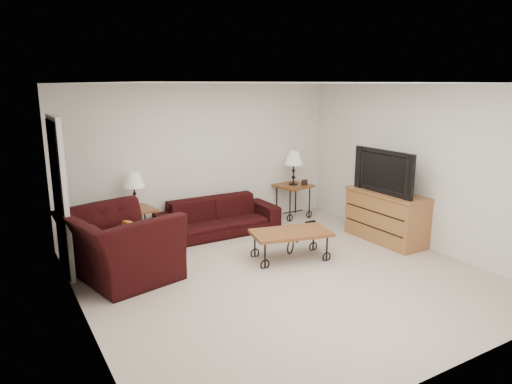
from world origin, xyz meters
TOP-DOWN VIEW (x-y plane):
  - ground at (0.00, 0.00)m, footprint 5.00×5.00m
  - wall_back at (0.00, 2.50)m, footprint 5.00×0.02m
  - wall_front at (0.00, -2.50)m, footprint 5.00×0.02m
  - wall_left at (-2.50, 0.00)m, footprint 0.02×5.00m
  - wall_right at (2.50, 0.00)m, footprint 0.02×5.00m
  - ceiling at (0.00, 0.00)m, footprint 5.00×5.00m
  - doorway at (-2.47, 1.65)m, footprint 0.08×0.94m
  - sofa at (0.03, 2.02)m, footprint 2.05×0.80m
  - side_table_left at (-1.31, 2.20)m, footprint 0.62×0.62m
  - side_table_right at (1.70, 2.20)m, footprint 0.67×0.67m
  - lamp_left at (-1.31, 2.20)m, footprint 0.38×0.38m
  - lamp_right at (1.70, 2.20)m, footprint 0.42×0.42m
  - photo_frame_left at (-1.46, 2.05)m, footprint 0.12×0.05m
  - photo_frame_right at (1.85, 2.05)m, footprint 0.13×0.02m
  - coffee_table at (0.42, 0.43)m, footprint 1.23×0.84m
  - armchair at (-1.88, 1.03)m, footprint 1.49×1.62m
  - throw_pillow at (-1.73, 0.98)m, footprint 0.20×0.42m
  - tv_stand at (2.23, 0.32)m, footprint 0.56×1.34m
  - television at (2.21, 0.32)m, footprint 0.16×1.20m
  - backpack at (1.40, 1.34)m, footprint 0.35×0.31m

SIDE VIEW (x-z plane):
  - ground at x=0.00m, z-range 0.00..0.00m
  - backpack at x=1.40m, z-range 0.00..0.38m
  - coffee_table at x=0.42m, z-range 0.00..0.42m
  - side_table_left at x=-1.31m, z-range 0.00..0.58m
  - sofa at x=0.03m, z-range 0.00..0.60m
  - side_table_right at x=1.70m, z-range 0.00..0.64m
  - tv_stand at x=2.23m, z-range 0.00..0.81m
  - armchair at x=-1.88m, z-range 0.00..0.90m
  - throw_pillow at x=-1.73m, z-range 0.32..0.72m
  - photo_frame_left at x=-1.46m, z-range 0.58..0.68m
  - photo_frame_right at x=1.85m, z-range 0.64..0.75m
  - lamp_left at x=-1.31m, z-range 0.58..1.17m
  - lamp_right at x=1.70m, z-range 0.64..1.28m
  - doorway at x=-2.47m, z-range 0.00..2.04m
  - television at x=2.21m, z-range 0.81..1.50m
  - wall_back at x=0.00m, z-range 0.00..2.50m
  - wall_front at x=0.00m, z-range 0.00..2.50m
  - wall_left at x=-2.50m, z-range 0.00..2.50m
  - wall_right at x=2.50m, z-range 0.00..2.50m
  - ceiling at x=0.00m, z-range 2.50..2.50m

